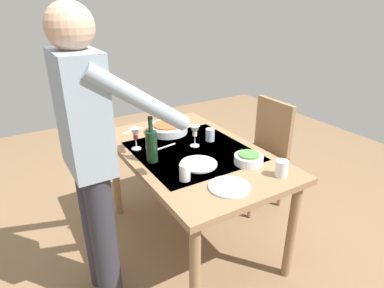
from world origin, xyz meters
name	(u,v)px	position (x,y,z in m)	size (l,w,h in m)	color
ground_plane	(192,239)	(0.00, 0.00, 0.00)	(6.00, 6.00, 0.00)	#846647
dining_table	(192,162)	(0.00, 0.00, 0.67)	(1.38, 0.85, 0.75)	#93704C
chair_near	(263,146)	(0.16, -0.81, 0.53)	(0.40, 0.40, 0.91)	brown
person_server	(91,152)	(-0.13, 0.69, 0.96)	(0.42, 0.61, 1.69)	#2D2D38
wine_bottle	(151,145)	(0.00, 0.29, 0.86)	(0.07, 0.07, 0.30)	black
wine_glass_left	(135,135)	(0.22, 0.31, 0.85)	(0.07, 0.07, 0.15)	white
wine_glass_right	(195,132)	(0.06, -0.06, 0.85)	(0.07, 0.07, 0.15)	white
water_cup_near_left	(210,135)	(0.08, -0.20, 0.79)	(0.06, 0.06, 0.09)	silver
water_cup_near_right	(282,168)	(-0.56, -0.26, 0.80)	(0.07, 0.07, 0.10)	silver
water_cup_far_left	(185,172)	(-0.31, 0.23, 0.80)	(0.06, 0.06, 0.10)	silver
serving_bowl_pasta	(168,128)	(0.38, -0.01, 0.78)	(0.30, 0.30, 0.07)	silver
side_bowl_salad	(249,159)	(-0.34, -0.21, 0.78)	(0.18, 0.18, 0.07)	silver
dinner_plate_near	(229,187)	(-0.51, 0.07, 0.76)	(0.23, 0.23, 0.01)	silver
dinner_plate_far	(199,164)	(-0.20, 0.07, 0.76)	(0.23, 0.23, 0.01)	silver
table_knife	(164,147)	(0.14, 0.14, 0.75)	(0.01, 0.20, 0.01)	silver
table_fork	(132,131)	(0.55, 0.21, 0.75)	(0.01, 0.18, 0.01)	silver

